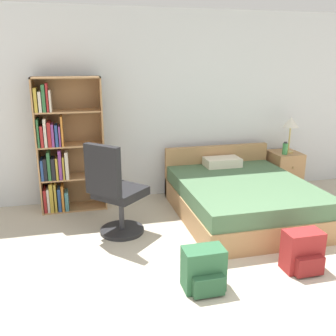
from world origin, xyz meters
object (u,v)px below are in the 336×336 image
at_px(nightstand, 284,171).
at_px(backpack_red, 303,252).
at_px(bed, 240,197).
at_px(water_bottle, 285,149).
at_px(bookshelf, 61,150).
at_px(table_lamp, 291,124).
at_px(office_chair, 115,193).
at_px(backpack_green, 204,270).

height_order(nightstand, backpack_red, nightstand).
xyz_separation_m(bed, water_bottle, (0.97, 0.63, 0.43)).
relative_size(bookshelf, table_lamp, 3.24).
xyz_separation_m(bookshelf, table_lamp, (3.27, -0.03, 0.22)).
height_order(bookshelf, office_chair, bookshelf).
distance_m(bookshelf, office_chair, 1.15).
xyz_separation_m(backpack_red, backpack_green, (-1.01, -0.06, -0.01)).
bearing_deg(table_lamp, nightstand, 149.12).
xyz_separation_m(bed, office_chair, (-1.61, -0.20, 0.26)).
bearing_deg(backpack_red, table_lamp, 63.00).
bearing_deg(bed, bookshelf, 160.98).
distance_m(table_lamp, water_bottle, 0.38).
relative_size(office_chair, backpack_green, 2.87).
distance_m(office_chair, nightstand, 2.84).
height_order(bed, office_chair, office_chair).
distance_m(bed, backpack_green, 1.74).
bearing_deg(bookshelf, water_bottle, -2.28).
bearing_deg(backpack_green, nightstand, 46.79).
bearing_deg(backpack_green, bookshelf, 118.76).
bearing_deg(nightstand, bed, -144.77).
height_order(water_bottle, backpack_red, water_bottle).
height_order(bed, water_bottle, water_bottle).
distance_m(water_bottle, backpack_green, 2.88).
distance_m(bookshelf, table_lamp, 3.28).
bearing_deg(water_bottle, backpack_red, -115.46).
relative_size(water_bottle, backpack_green, 0.49).
distance_m(nightstand, water_bottle, 0.41).
xyz_separation_m(bookshelf, backpack_red, (2.21, -2.12, -0.62)).
height_order(bookshelf, bed, bookshelf).
bearing_deg(backpack_green, backpack_red, 3.52).
xyz_separation_m(table_lamp, backpack_green, (-2.07, -2.15, -0.85)).
xyz_separation_m(bookshelf, office_chair, (0.57, -0.96, -0.30)).
xyz_separation_m(bookshelf, backpack_green, (1.20, -2.18, -0.63)).
bearing_deg(office_chair, water_bottle, 17.87).
xyz_separation_m(office_chair, backpack_red, (1.63, -1.16, -0.32)).
distance_m(table_lamp, backpack_green, 3.11).
height_order(water_bottle, backpack_green, water_bottle).
xyz_separation_m(nightstand, backpack_red, (-1.03, -2.11, -0.11)).
bearing_deg(office_chair, bookshelf, 120.89).
bearing_deg(water_bottle, nightstand, 54.59).
height_order(bed, table_lamp, table_lamp).
bearing_deg(bookshelf, backpack_green, -61.24).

